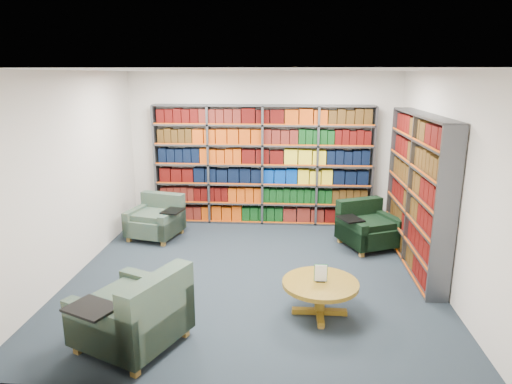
# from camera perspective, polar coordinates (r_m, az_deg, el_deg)

# --- Properties ---
(room_shell) EXTENTS (5.02, 5.02, 2.82)m
(room_shell) POSITION_cam_1_polar(r_m,az_deg,el_deg) (6.11, -0.40, 1.76)
(room_shell) COLOR #1C2330
(room_shell) RESTS_ON ground
(bookshelf_back) EXTENTS (4.00, 0.28, 2.20)m
(bookshelf_back) POSITION_cam_1_polar(r_m,az_deg,el_deg) (8.45, 0.84, 3.29)
(bookshelf_back) COLOR #47494F
(bookshelf_back) RESTS_ON ground
(bookshelf_right) EXTENTS (0.28, 2.50, 2.20)m
(bookshelf_right) POSITION_cam_1_polar(r_m,az_deg,el_deg) (7.00, 19.49, 0.04)
(bookshelf_right) COLOR #47494F
(bookshelf_right) RESTS_ON ground
(chair_teal_left) EXTENTS (1.02, 0.96, 0.72)m
(chair_teal_left) POSITION_cam_1_polar(r_m,az_deg,el_deg) (8.11, -12.22, -3.44)
(chair_teal_left) COLOR #022634
(chair_teal_left) RESTS_ON ground
(chair_green_right) EXTENTS (1.09, 1.07, 0.73)m
(chair_green_right) POSITION_cam_1_polar(r_m,az_deg,el_deg) (7.72, 13.59, -4.41)
(chair_green_right) COLOR black
(chair_green_right) RESTS_ON ground
(chair_teal_front) EXTENTS (1.23, 1.26, 0.85)m
(chair_teal_front) POSITION_cam_1_polar(r_m,az_deg,el_deg) (4.99, -14.57, -14.88)
(chair_teal_front) COLOR #022634
(chair_teal_front) RESTS_ON ground
(coffee_table) EXTENTS (0.89, 0.89, 0.62)m
(coffee_table) POSITION_cam_1_polar(r_m,az_deg,el_deg) (5.47, 8.03, -11.85)
(coffee_table) COLOR olive
(coffee_table) RESTS_ON ground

